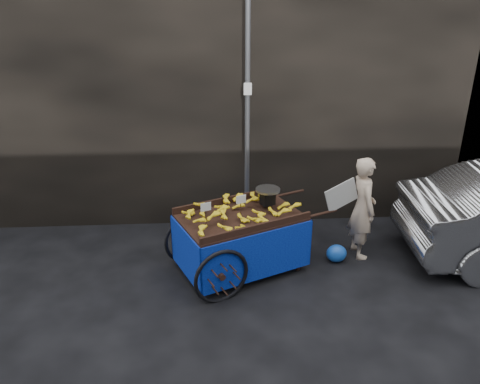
{
  "coord_description": "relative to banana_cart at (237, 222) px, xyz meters",
  "views": [
    {
      "loc": [
        -0.26,
        -5.81,
        3.75
      ],
      "look_at": [
        0.14,
        0.5,
        1.03
      ],
      "focal_mm": 35.0,
      "sensor_mm": 36.0,
      "label": 1
    }
  ],
  "objects": [
    {
      "name": "vendor",
      "position": [
        1.89,
        0.33,
        0.02
      ],
      "size": [
        0.87,
        0.61,
        1.58
      ],
      "rotation": [
        0.0,
        0.0,
        1.66
      ],
      "color": "beige",
      "rests_on": "ground"
    },
    {
      "name": "street_pole",
      "position": [
        0.23,
        1.27,
        1.23
      ],
      "size": [
        0.12,
        0.1,
        4.0
      ],
      "color": "slate",
      "rests_on": "ground"
    },
    {
      "name": "building_wall",
      "position": [
        0.33,
        2.57,
        1.73
      ],
      "size": [
        13.5,
        2.0,
        5.0
      ],
      "color": "black",
      "rests_on": "ground"
    },
    {
      "name": "ground",
      "position": [
        -0.07,
        -0.03,
        -0.77
      ],
      "size": [
        80.0,
        80.0,
        0.0
      ],
      "primitive_type": "plane",
      "color": "black",
      "rests_on": "ground"
    },
    {
      "name": "banana_cart",
      "position": [
        0.0,
        0.0,
        0.0
      ],
      "size": [
        2.52,
        1.87,
        1.25
      ],
      "rotation": [
        0.0,
        0.0,
        0.42
      ],
      "color": "black",
      "rests_on": "ground"
    },
    {
      "name": "plastic_bag",
      "position": [
        1.5,
        0.13,
        -0.64
      ],
      "size": [
        0.31,
        0.24,
        0.28
      ],
      "primitive_type": "ellipsoid",
      "color": "blue",
      "rests_on": "ground"
    }
  ]
}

